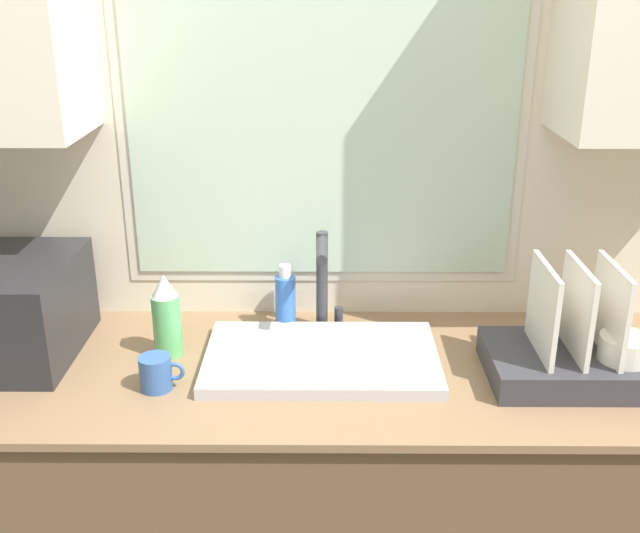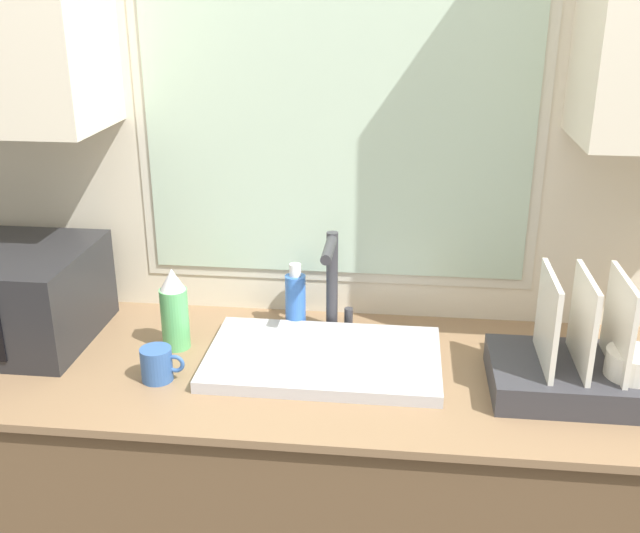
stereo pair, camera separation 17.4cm
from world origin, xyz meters
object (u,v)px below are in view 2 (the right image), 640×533
at_px(mug_near_sink, 157,364).
at_px(spray_bottle, 174,310).
at_px(faucet, 331,275).
at_px(dish_rack, 581,367).
at_px(soap_bottle, 295,300).

bearing_deg(mug_near_sink, spray_bottle, 91.88).
xyz_separation_m(faucet, spray_bottle, (-0.39, -0.14, -0.06)).
bearing_deg(mug_near_sink, dish_rack, 3.35).
distance_m(dish_rack, spray_bottle, 1.01).
height_order(faucet, dish_rack, dish_rack).
xyz_separation_m(spray_bottle, mug_near_sink, (0.01, -0.17, -0.06)).
bearing_deg(spray_bottle, dish_rack, -6.49).
xyz_separation_m(faucet, dish_rack, (0.61, -0.25, -0.10)).
height_order(faucet, mug_near_sink, faucet).
bearing_deg(faucet, mug_near_sink, -141.14).
bearing_deg(faucet, soap_bottle, 171.87).
bearing_deg(soap_bottle, faucet, -8.13).
bearing_deg(dish_rack, spray_bottle, 173.51).
xyz_separation_m(dish_rack, spray_bottle, (-1.00, 0.11, 0.04)).
relative_size(spray_bottle, mug_near_sink, 2.06).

